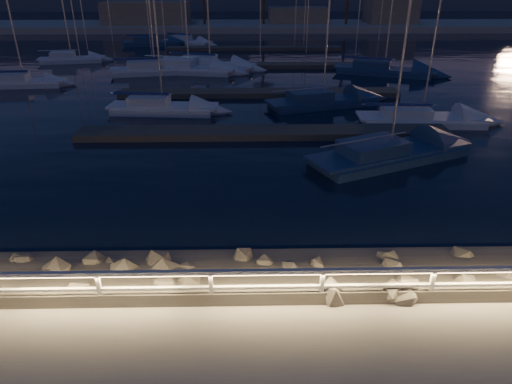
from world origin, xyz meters
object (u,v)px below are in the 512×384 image
sailboat_f (160,107)px  sailboat_k (187,68)px  sailboat_i (70,59)px  sailboat_c (320,100)px  sailboat_n (151,42)px  sailboat_e (22,82)px  sailboat_l (382,69)px  sailboat_j (153,69)px  guard_rail (283,279)px  sailboat_g (208,65)px  sailboat_m (186,41)px  sailboat_d (386,153)px  sailboat_h (418,118)px

sailboat_f → sailboat_k: (0.16, 14.19, 0.04)m
sailboat_i → sailboat_k: sailboat_k is taller
sailboat_c → sailboat_n: 36.19m
sailboat_e → sailboat_l: sailboat_l is taller
sailboat_j → guard_rail: bearing=-84.4°
guard_rail → sailboat_j: (-9.96, 34.89, -0.91)m
sailboat_f → sailboat_j: (-3.02, 13.69, 0.03)m
sailboat_n → sailboat_l: bearing=-40.8°
sailboat_g → sailboat_m: bearing=118.8°
sailboat_c → sailboat_d: size_ratio=0.93×
sailboat_d → sailboat_e: size_ratio=1.33×
sailboat_g → sailboat_m: 18.44m
sailboat_c → sailboat_k: 16.95m
sailboat_m → sailboat_e: bearing=-88.9°
sailboat_d → sailboat_j: size_ratio=1.07×
sailboat_e → sailboat_f: 15.63m
sailboat_f → sailboat_g: bearing=87.5°
sailboat_l → sailboat_j: bearing=-159.9°
guard_rail → sailboat_k: 36.05m
sailboat_h → sailboat_j: sailboat_j is taller
sailboat_j → sailboat_g: bearing=13.4°
guard_rail → sailboat_e: size_ratio=3.87×
sailboat_d → sailboat_e: (-26.36, 17.71, -0.02)m
guard_rail → sailboat_k: size_ratio=2.80×
sailboat_c → sailboat_k: sailboat_k is taller
sailboat_d → sailboat_e: sailboat_d is taller
sailboat_i → sailboat_n: 14.24m
sailboat_j → sailboat_i: bearing=137.2°
sailboat_h → sailboat_i: 38.03m
sailboat_i → sailboat_l: sailboat_l is taller
sailboat_c → sailboat_f: size_ratio=1.11×
sailboat_j → sailboat_m: (0.83, 20.19, -0.03)m
sailboat_d → sailboat_h: sailboat_d is taller
sailboat_g → sailboat_h: 24.09m
sailboat_f → guard_rail: bearing=-66.8°
sailboat_i → sailboat_l: bearing=-22.7°
sailboat_k → sailboat_l: size_ratio=0.99×
sailboat_d → sailboat_f: sailboat_d is taller
sailboat_i → sailboat_l: size_ratio=0.74×
sailboat_m → sailboat_h: bearing=-38.0°
sailboat_f → sailboat_i: 24.07m
sailboat_d → sailboat_l: size_ratio=0.96×
sailboat_g → sailboat_k: (-1.94, -1.76, 0.01)m
sailboat_j → sailboat_l: size_ratio=0.89×
sailboat_i → sailboat_c: bearing=-47.8°
sailboat_m → sailboat_c: bearing=-42.8°
sailboat_k → sailboat_h: bearing=-32.5°
sailboat_k → guard_rail: bearing=-66.1°
sailboat_h → sailboat_m: 41.55m
sailboat_h → sailboat_c: bearing=145.1°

